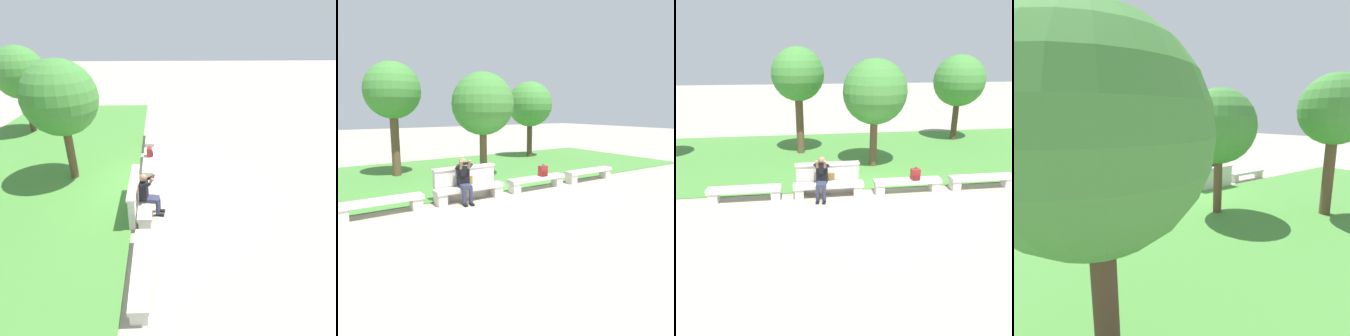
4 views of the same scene
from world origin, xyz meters
TOP-DOWN VIEW (x-y plane):
  - ground_plane at (0.00, 0.00)m, footprint 80.00×80.00m
  - grass_strip at (0.00, 4.38)m, footprint 21.96×8.00m
  - bench_main at (-3.87, 0.00)m, footprint 2.22×0.40m
  - bench_near at (-1.29, 0.00)m, footprint 2.22×0.40m
  - bench_mid at (1.29, 0.00)m, footprint 2.22×0.40m
  - bench_far at (3.87, 0.00)m, footprint 2.22×0.40m
  - backrest_wall_with_plaque at (-1.29, 0.34)m, footprint 2.06×0.24m
  - person_photographer at (-1.50, -0.08)m, footprint 0.52×0.76m
  - backpack at (1.52, -0.05)m, footprint 0.28×0.24m
  - tree_left_background at (5.81, 6.34)m, footprint 2.51×2.51m
  - tree_far_back at (0.74, 2.74)m, footprint 2.44×2.44m

SIDE VIEW (x-z plane):
  - ground_plane at x=0.00m, z-range 0.00..0.00m
  - grass_strip at x=0.00m, z-range 0.00..0.03m
  - bench_main at x=-3.87m, z-range 0.08..0.53m
  - bench_near at x=-1.29m, z-range 0.08..0.53m
  - bench_mid at x=1.29m, z-range 0.08..0.53m
  - bench_far at x=3.87m, z-range 0.08..0.53m
  - backrest_wall_with_plaque at x=-1.29m, z-range 0.01..1.02m
  - backpack at x=1.52m, z-range 0.41..0.84m
  - person_photographer at x=-1.50m, z-range 0.08..1.40m
  - tree_far_back at x=0.74m, z-range 0.84..5.00m
  - tree_left_background at x=5.81m, z-range 0.86..5.12m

